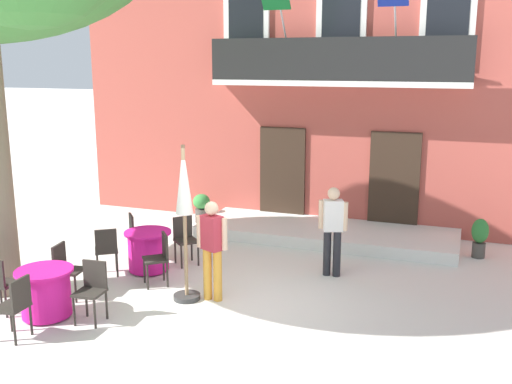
% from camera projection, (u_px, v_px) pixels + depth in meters
% --- Properties ---
extents(ground_plane, '(120.00, 120.00, 0.00)m').
position_uv_depth(ground_plane, '(225.00, 305.00, 9.40)').
color(ground_plane, silver).
extents(building_facade, '(13.00, 5.09, 7.50)m').
position_uv_depth(building_facade, '(357.00, 63.00, 14.75)').
color(building_facade, '#B24C42').
rests_on(building_facade, ground).
extents(entrance_step_platform, '(5.57, 1.86, 0.25)m').
position_uv_depth(entrance_step_platform, '(326.00, 233.00, 12.88)').
color(entrance_step_platform, silver).
rests_on(entrance_step_platform, ground).
extents(cafe_table_near_tree, '(0.86, 0.86, 0.76)m').
position_uv_depth(cafe_table_near_tree, '(148.00, 251.00, 10.84)').
color(cafe_table_near_tree, '#DB1984').
rests_on(cafe_table_near_tree, ground).
extents(cafe_chair_near_tree_0, '(0.56, 0.56, 0.91)m').
position_uv_depth(cafe_chair_near_tree_0, '(185.00, 237.00, 11.22)').
color(cafe_chair_near_tree_0, '#2D2823').
rests_on(cafe_chair_near_tree_0, ground).
extents(cafe_chair_near_tree_1, '(0.56, 0.56, 0.91)m').
position_uv_depth(cafe_chair_near_tree_1, '(137.00, 233.00, 11.47)').
color(cafe_chair_near_tree_1, '#2D2823').
rests_on(cafe_chair_near_tree_1, ground).
extents(cafe_chair_near_tree_2, '(0.56, 0.56, 0.91)m').
position_uv_depth(cafe_chair_near_tree_2, '(106.00, 248.00, 10.54)').
color(cafe_chair_near_tree_2, '#2D2823').
rests_on(cafe_chair_near_tree_2, ground).
extents(cafe_chair_near_tree_3, '(0.56, 0.56, 0.91)m').
position_uv_depth(cafe_chair_near_tree_3, '(160.00, 256.00, 10.15)').
color(cafe_chair_near_tree_3, '#2D2823').
rests_on(cafe_chair_near_tree_3, ground).
extents(cafe_table_middle, '(0.86, 0.86, 0.76)m').
position_uv_depth(cafe_table_middle, '(46.00, 292.00, 8.89)').
color(cafe_table_middle, '#DB1984').
rests_on(cafe_table_middle, ground).
extents(cafe_chair_middle_1, '(0.42, 0.42, 0.91)m').
position_uv_depth(cafe_chair_middle_1, '(15.00, 304.00, 8.14)').
color(cafe_chair_middle_1, '#2D2823').
rests_on(cafe_chair_middle_1, ground).
extents(cafe_chair_middle_2, '(0.43, 0.43, 0.91)m').
position_uv_depth(cafe_chair_middle_2, '(92.00, 287.00, 8.73)').
color(cafe_chair_middle_2, '#2D2823').
rests_on(cafe_chair_middle_2, ground).
extents(cafe_chair_middle_3, '(0.46, 0.46, 0.91)m').
position_uv_depth(cafe_chair_middle_3, '(66.00, 267.00, 9.59)').
color(cafe_chair_middle_3, '#2D2823').
rests_on(cafe_chair_middle_3, ground).
extents(cafe_umbrella, '(0.44, 0.44, 2.55)m').
position_uv_depth(cafe_umbrella, '(184.00, 200.00, 9.27)').
color(cafe_umbrella, '#997A56').
rests_on(cafe_umbrella, ground).
extents(ground_planter_left, '(0.41, 0.41, 0.69)m').
position_uv_depth(ground_planter_left, '(202.00, 206.00, 14.13)').
color(ground_planter_left, '#47423D').
rests_on(ground_planter_left, ground).
extents(ground_planter_right, '(0.33, 0.33, 0.79)m').
position_uv_depth(ground_planter_right, '(480.00, 236.00, 11.58)').
color(ground_planter_right, '#47423D').
rests_on(ground_planter_right, ground).
extents(pedestrian_near_entrance, '(0.53, 0.33, 1.64)m').
position_uv_depth(pedestrian_near_entrance, '(333.00, 226.00, 10.49)').
color(pedestrian_near_entrance, '#232328').
rests_on(pedestrian_near_entrance, ground).
extents(pedestrian_mid_plaza, '(0.53, 0.34, 1.65)m').
position_uv_depth(pedestrian_mid_plaza, '(212.00, 245.00, 9.41)').
color(pedestrian_mid_plaza, gold).
rests_on(pedestrian_mid_plaza, ground).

